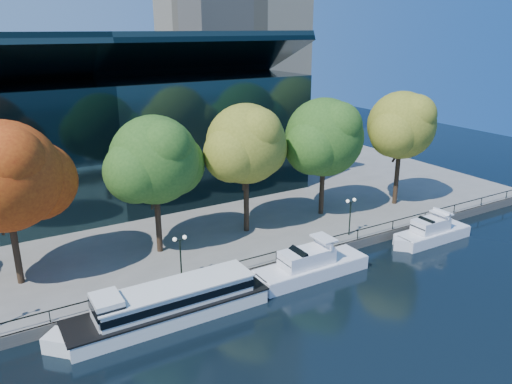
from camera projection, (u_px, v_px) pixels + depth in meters
ground at (247, 300)px, 41.96m from camera, size 160.00×160.00×0.00m
promenade at (121, 183)px, 71.47m from camera, size 90.00×67.08×1.00m
railing at (229, 264)px, 44.00m from camera, size 88.20×0.08×0.99m
convention_building at (95, 137)px, 63.26m from camera, size 50.00×24.57×21.43m
tour_boat at (164, 304)px, 38.65m from camera, size 17.46×3.90×3.31m
cruiser_near at (307, 266)px, 45.48m from camera, size 12.27×3.16×3.56m
cruiser_far at (430, 232)px, 53.14m from camera, size 9.97×2.76×3.26m
tree_1 at (7, 178)px, 39.88m from camera, size 11.31×9.27×14.04m
tree_2 at (156, 162)px, 46.00m from camera, size 10.32×8.46×13.34m
tree_3 at (248, 145)px, 50.79m from camera, size 10.26×8.41×13.64m
tree_4 at (326, 139)px, 55.88m from camera, size 11.02×9.04×13.51m
tree_5 at (403, 127)px, 58.99m from camera, size 10.01×8.21×13.80m
lamp_1 at (180, 248)px, 42.44m from camera, size 1.26×0.36×4.03m
lamp_2 at (351, 208)px, 51.63m from camera, size 1.26×0.36×4.03m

